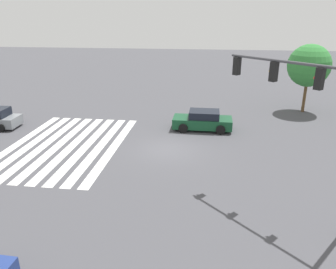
# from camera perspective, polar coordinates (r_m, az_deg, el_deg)

# --- Properties ---
(ground_plane) EXTENTS (127.93, 127.93, 0.00)m
(ground_plane) POSITION_cam_1_polar(r_m,az_deg,el_deg) (21.38, -0.00, -2.63)
(ground_plane) COLOR #47474C
(crosswalk_markings) EXTENTS (11.44, 7.25, 0.01)m
(crosswalk_markings) POSITION_cam_1_polar(r_m,az_deg,el_deg) (23.23, -17.29, -1.67)
(crosswalk_markings) COLOR silver
(crosswalk_markings) RESTS_ON ground_plane
(traffic_signal_mast) EXTENTS (4.55, 4.55, 6.75)m
(traffic_signal_mast) POSITION_cam_1_polar(r_m,az_deg,el_deg) (14.10, 23.39, 4.90)
(traffic_signal_mast) COLOR #47474C
(traffic_signal_mast) RESTS_ON ground_plane
(car_3) EXTENTS (2.13, 4.45, 1.48)m
(car_3) POSITION_cam_1_polar(r_m,az_deg,el_deg) (24.99, 6.07, 2.42)
(car_3) COLOR #144728
(car_3) RESTS_ON ground_plane
(tree_corner_a) EXTENTS (3.64, 3.64, 5.95)m
(tree_corner_a) POSITION_cam_1_polar(r_m,az_deg,el_deg) (31.28, 23.36, 10.95)
(tree_corner_a) COLOR brown
(tree_corner_a) RESTS_ON ground_plane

